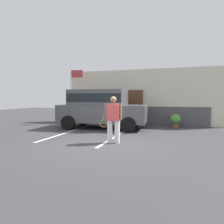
{
  "coord_description": "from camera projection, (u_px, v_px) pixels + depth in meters",
  "views": [
    {
      "loc": [
        2.44,
        -6.7,
        1.66
      ],
      "look_at": [
        -0.25,
        1.2,
        1.05
      ],
      "focal_mm": 32.68,
      "sensor_mm": 36.0,
      "label": 1
    }
  ],
  "objects": [
    {
      "name": "potted_plant_by_porch",
      "position": [
        175.0,
        120.0,
        11.16
      ],
      "size": [
        0.56,
        0.56,
        0.73
      ],
      "color": "brown",
      "rests_on": "ground_plane"
    },
    {
      "name": "parking_stripe_0",
      "position": [
        66.0,
        133.0,
        9.49
      ],
      "size": [
        0.12,
        4.4,
        0.01
      ],
      "primitive_type": "cube",
      "color": "silver",
      "rests_on": "ground_plane"
    },
    {
      "name": "ground_plane",
      "position": [
        108.0,
        144.0,
        7.24
      ],
      "size": [
        40.0,
        40.0,
        0.0
      ],
      "primitive_type": "plane",
      "color": "#38383A"
    },
    {
      "name": "tennis_player_man",
      "position": [
        113.0,
        119.0,
        7.35
      ],
      "size": [
        0.89,
        0.3,
        1.69
      ],
      "rotation": [
        0.0,
        0.0,
        3.23
      ],
      "color": "white",
      "rests_on": "ground_plane"
    },
    {
      "name": "house_frontage",
      "position": [
        140.0,
        99.0,
        12.58
      ],
      "size": [
        9.52,
        0.4,
        3.35
      ],
      "color": "beige",
      "rests_on": "ground_plane"
    },
    {
      "name": "parking_stripe_1",
      "position": [
        116.0,
        136.0,
        8.7
      ],
      "size": [
        0.12,
        4.4,
        0.01
      ],
      "primitive_type": "cube",
      "color": "silver",
      "rests_on": "ground_plane"
    },
    {
      "name": "parked_suv",
      "position": [
        101.0,
        107.0,
        10.87
      ],
      "size": [
        4.72,
        2.43,
        2.05
      ],
      "rotation": [
        0.0,
        0.0,
        0.07
      ],
      "color": "#4C4F54",
      "rests_on": "ground_plane"
    },
    {
      "name": "flag_pole",
      "position": [
        74.0,
        87.0,
        12.91
      ],
      "size": [
        0.8,
        0.09,
        3.4
      ],
      "color": "silver",
      "rests_on": "ground_plane"
    }
  ]
}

